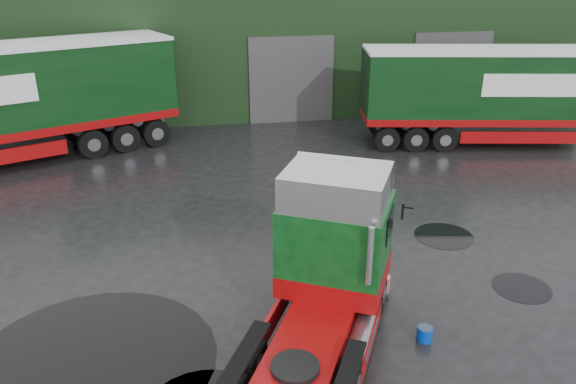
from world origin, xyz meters
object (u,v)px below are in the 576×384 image
(hero_tractor, at_px, (317,282))
(warehouse, at_px, (271,37))
(lorry_right, at_px, (506,97))
(tree_back_b, at_px, (357,8))
(wash_bucket, at_px, (425,334))

(hero_tractor, bearing_deg, warehouse, 111.26)
(lorry_right, relative_size, tree_back_b, 2.03)
(hero_tractor, bearing_deg, wash_bucket, 30.88)
(lorry_right, xyz_separation_m, tree_back_b, (-0.10, 21.00, 1.75))
(tree_back_b, bearing_deg, hero_tractor, -108.09)
(lorry_right, relative_size, wash_bucket, 46.18)
(hero_tractor, height_order, lorry_right, lorry_right)
(wash_bucket, bearing_deg, warehouse, 89.03)
(warehouse, relative_size, tree_back_b, 4.32)
(hero_tractor, bearing_deg, lorry_right, 75.96)
(lorry_right, bearing_deg, warehouse, -132.77)
(lorry_right, bearing_deg, tree_back_b, -168.86)
(wash_bucket, bearing_deg, lorry_right, 54.48)
(warehouse, distance_m, wash_bucket, 23.08)
(hero_tractor, distance_m, tree_back_b, 34.77)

